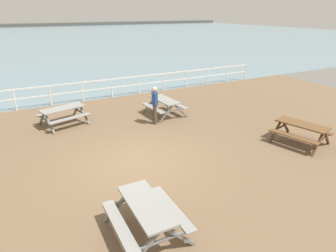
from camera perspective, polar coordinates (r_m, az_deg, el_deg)
The scene contains 9 objects.
ground_plane at distance 9.75m, azimuth -5.86°, elevation -7.51°, with size 30.00×24.00×0.20m, color brown.
sea_band at distance 60.93m, azimuth -26.04°, elevation 15.26°, with size 142.00×90.00×0.01m, color gray.
distant_shoreline at distance 103.83m, azimuth -27.60°, elevation 16.83°, with size 142.00×6.00×1.80m, color #4C4C47.
seaward_railing at distance 16.45m, azimuth -16.49°, elevation 7.11°, with size 23.07×0.07×1.08m.
picnic_table_near_left at distance 13.29m, azimuth -19.88°, elevation 2.62°, with size 2.14×1.94×0.80m.
picnic_table_near_right at distance 11.80m, azimuth 24.64°, elevation -0.46°, with size 1.91×2.12×0.80m.
picnic_table_mid_centre at distance 13.71m, azimuth -0.70°, elevation 4.50°, with size 1.65×1.90×0.80m.
picnic_table_far_left at distance 6.60m, azimuth -4.23°, elevation -16.24°, with size 1.56×1.82×0.80m.
visitor at distance 12.52m, azimuth -2.62°, elevation 4.54°, with size 0.31×0.51×1.66m.
Camera 1 is at (-3.11, -7.93, 4.64)m, focal length 31.17 mm.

